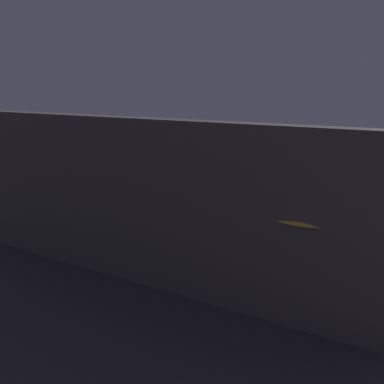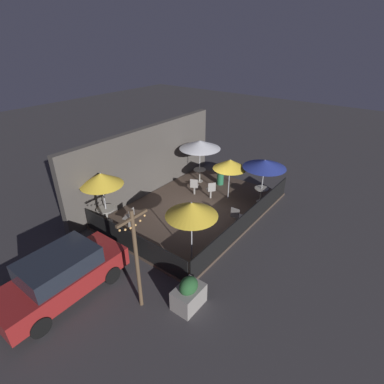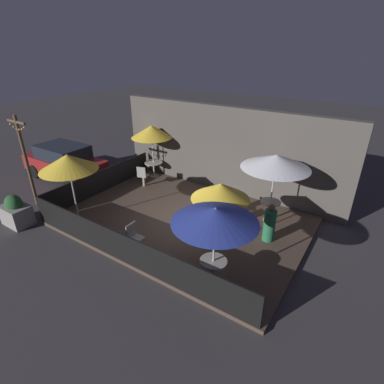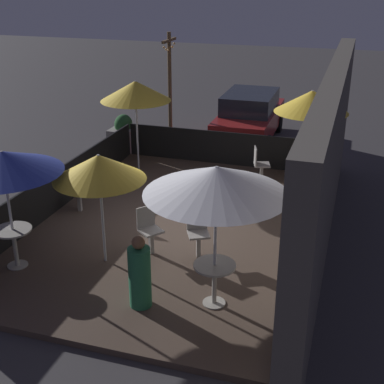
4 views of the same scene
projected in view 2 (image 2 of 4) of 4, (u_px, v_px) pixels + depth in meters
ground_plane at (195, 210)px, 14.85m from camera, size 60.00×60.00×0.00m
patio_deck at (195, 209)px, 14.82m from camera, size 8.45×5.82×0.12m
building_wall at (147, 162)px, 15.68m from camera, size 10.05×0.36×3.65m
fence_front at (248, 219)px, 13.04m from camera, size 8.25×0.05×0.95m
fence_side_left at (131, 242)px, 11.64m from camera, size 0.05×5.62×0.95m
patio_umbrella_0 at (101, 179)px, 12.71m from camera, size 1.86×1.86×2.45m
patio_umbrella_1 at (200, 145)px, 16.46m from camera, size 2.29×2.29×2.47m
patio_umbrella_2 at (265, 164)px, 14.39m from camera, size 2.10×2.10×2.30m
patio_umbrella_3 at (192, 209)px, 10.48m from camera, size 1.90×1.90×2.47m
patio_umbrella_4 at (230, 164)px, 14.81m from camera, size 1.71×1.71×2.17m
dining_table_0 at (106, 211)px, 13.47m from camera, size 0.84×0.84×0.71m
dining_table_1 at (200, 172)px, 17.23m from camera, size 0.70×0.70×0.75m
dining_table_2 at (261, 191)px, 15.09m from camera, size 0.70×0.70×0.78m
patio_chair_0 at (130, 217)px, 13.11m from camera, size 0.50×0.50×0.96m
patio_chair_1 at (211, 189)px, 15.43m from camera, size 0.56×0.56×0.96m
patio_chair_2 at (194, 186)px, 15.81m from camera, size 0.54×0.54×0.95m
patio_chair_3 at (236, 216)px, 13.23m from camera, size 0.41×0.41×0.94m
patron_0 at (221, 175)px, 16.90m from camera, size 0.47×0.47×1.29m
planter_box at (189, 294)px, 9.44m from camera, size 1.03×0.72×1.14m
light_post at (136, 256)px, 8.76m from camera, size 1.10×0.12×3.57m
parked_car_0 at (62, 275)px, 9.69m from camera, size 4.23×1.83×1.62m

